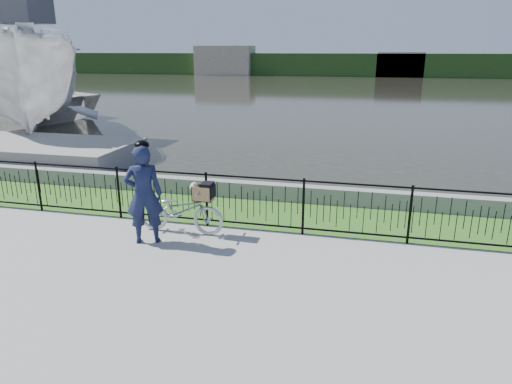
# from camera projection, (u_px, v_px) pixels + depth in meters

# --- Properties ---
(ground) EXTENTS (120.00, 120.00, 0.00)m
(ground) POSITION_uv_depth(u_px,v_px,m) (232.00, 263.00, 7.85)
(ground) COLOR gray
(ground) RESTS_ON ground
(grass_strip) EXTENTS (60.00, 2.00, 0.01)m
(grass_strip) POSITION_uv_depth(u_px,v_px,m) (264.00, 213.00, 10.26)
(grass_strip) COLOR #34651F
(grass_strip) RESTS_ON ground
(water) EXTENTS (120.00, 120.00, 0.00)m
(water) POSITION_uv_depth(u_px,v_px,m) (342.00, 93.00, 38.47)
(water) COLOR #27271E
(water) RESTS_ON ground
(quay_wall) EXTENTS (60.00, 0.30, 0.40)m
(quay_wall) POSITION_uv_depth(u_px,v_px,m) (273.00, 192.00, 11.13)
(quay_wall) COLOR gray
(quay_wall) RESTS_ON ground
(fence) EXTENTS (14.00, 0.06, 1.15)m
(fence) POSITION_uv_depth(u_px,v_px,m) (254.00, 203.00, 9.16)
(fence) COLOR black
(fence) RESTS_ON ground
(far_treeline) EXTENTS (120.00, 6.00, 3.00)m
(far_treeline) POSITION_uv_depth(u_px,v_px,m) (354.00, 65.00, 63.08)
(far_treeline) COLOR #25461B
(far_treeline) RESTS_ON ground
(far_building_left) EXTENTS (8.00, 4.00, 4.00)m
(far_building_left) POSITION_uv_depth(u_px,v_px,m) (225.00, 60.00, 65.07)
(far_building_left) COLOR #A19281
(far_building_left) RESTS_ON ground
(far_building_right) EXTENTS (6.00, 3.00, 3.20)m
(far_building_right) POSITION_uv_depth(u_px,v_px,m) (400.00, 64.00, 60.32)
(far_building_right) COLOR #A19281
(far_building_right) RESTS_ON ground
(bicycle_rig) EXTENTS (1.78, 0.62, 1.09)m
(bicycle_rig) POSITION_uv_depth(u_px,v_px,m) (181.00, 210.00, 9.05)
(bicycle_rig) COLOR #AFB6BC
(bicycle_rig) RESTS_ON ground
(cyclist) EXTENTS (0.81, 0.69, 1.96)m
(cyclist) POSITION_uv_depth(u_px,v_px,m) (144.00, 194.00, 8.45)
(cyclist) COLOR #141A38
(cyclist) RESTS_ON ground
(boat_near) EXTENTS (10.11, 11.38, 6.10)m
(boat_near) POSITION_uv_depth(u_px,v_px,m) (28.00, 82.00, 18.77)
(boat_near) COLOR #B9BAB9
(boat_near) RESTS_ON water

